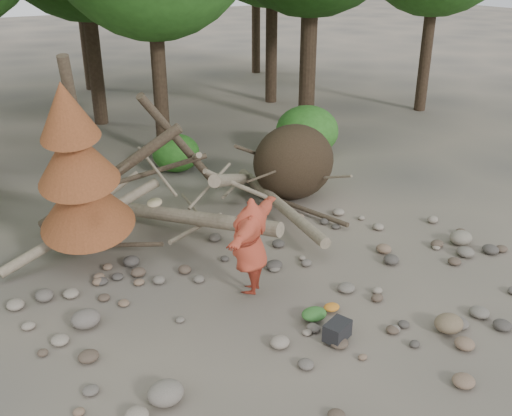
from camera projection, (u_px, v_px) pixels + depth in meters
ground at (309, 301)px, 10.65m from camera, size 120.00×120.00×0.00m
deadfall_pile at (276, 168)px, 14.53m from camera, size 8.55×5.24×3.30m
dead_conifer at (78, 172)px, 10.94m from camera, size 2.06×2.16×4.35m
bush_mid at (176, 153)px, 16.89m from camera, size 1.40×1.40×1.12m
bush_right at (307, 131)px, 18.17m from camera, size 2.00×2.00×1.60m
frisbee_thrower at (250, 246)px, 10.45m from camera, size 3.01×2.02×2.27m
backpack at (337, 334)px, 9.48m from camera, size 0.54×0.45×0.31m
cloth_green at (314, 316)px, 10.05m from camera, size 0.47×0.39×0.18m
cloth_orange at (331, 310)px, 10.30m from camera, size 0.31×0.25×0.11m
boulder_front_left at (166, 393)px, 8.19m from camera, size 0.54×0.48×0.32m
boulder_front_right at (449, 323)px, 9.75m from camera, size 0.51×0.46×0.31m
boulder_mid_right at (461, 238)px, 12.70m from camera, size 0.52×0.46×0.31m
boulder_mid_left at (86, 319)px, 9.87m from camera, size 0.51×0.46×0.31m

